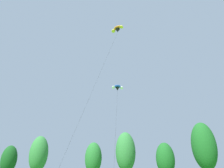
# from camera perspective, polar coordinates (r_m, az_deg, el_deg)

# --- Properties ---
(treeline_tree_a) EXTENTS (4.69, 4.69, 10.71)m
(treeline_tree_a) POSITION_cam_1_polar(r_m,az_deg,el_deg) (73.66, -27.08, -18.46)
(treeline_tree_a) COLOR #472D19
(treeline_tree_a) RESTS_ON ground_plane
(treeline_tree_b) EXTENTS (5.29, 5.29, 12.94)m
(treeline_tree_b) POSITION_cam_1_polar(r_m,az_deg,el_deg) (66.04, -19.97, -18.03)
(treeline_tree_b) COLOR #472D19
(treeline_tree_b) RESTS_ON ground_plane
(treeline_tree_c) EXTENTS (4.73, 4.73, 10.83)m
(treeline_tree_c) POSITION_cam_1_polar(r_m,az_deg,el_deg) (60.77, -5.28, -20.08)
(treeline_tree_c) COLOR #472D19
(treeline_tree_c) RESTS_ON ground_plane
(treeline_tree_d) EXTENTS (5.35, 5.35, 13.16)m
(treeline_tree_d) POSITION_cam_1_polar(r_m,az_deg,el_deg) (57.67, 3.85, -18.51)
(treeline_tree_d) COLOR #472D19
(treeline_tree_d) RESTS_ON ground_plane
(treeline_tree_e) EXTENTS (4.36, 4.36, 9.47)m
(treeline_tree_e) POSITION_cam_1_polar(r_m,az_deg,el_deg) (52.56, 14.80, -19.75)
(treeline_tree_e) COLOR #472D19
(treeline_tree_e) RESTS_ON ground_plane
(treeline_tree_f) EXTENTS (5.59, 5.59, 14.05)m
(treeline_tree_f) POSITION_cam_1_polar(r_m,az_deg,el_deg) (54.29, 24.48, -15.62)
(treeline_tree_f) COLOR #472D19
(treeline_tree_f) RESTS_ON ground_plane
(parafoil_kite_high_orange) EXTENTS (6.54, 7.27, 24.15)m
(parafoil_kite_high_orange) POSITION_cam_1_polar(r_m,az_deg,el_deg) (35.18, 1.54, 15.17)
(parafoil_kite_high_orange) COLOR orange
(parafoil_kite_mid_blue_white) EXTENTS (2.92, 8.98, 15.52)m
(parafoil_kite_mid_blue_white) POSITION_cam_1_polar(r_m,az_deg,el_deg) (36.11, 1.56, -1.05)
(parafoil_kite_mid_blue_white) COLOR blue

